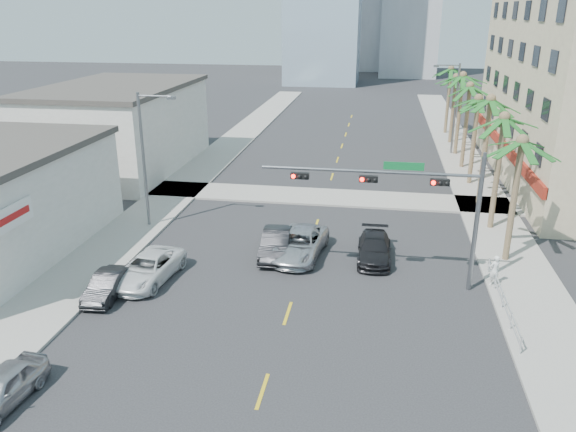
# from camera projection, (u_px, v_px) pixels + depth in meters

# --- Properties ---
(ground) EXTENTS (260.00, 260.00, 0.00)m
(ground) POSITION_uv_depth(u_px,v_px,m) (272.00, 361.00, 23.55)
(ground) COLOR #262628
(ground) RESTS_ON ground
(sidewalk_right) EXTENTS (4.00, 120.00, 0.15)m
(sidewalk_right) POSITION_uv_depth(u_px,v_px,m) (489.00, 214.00, 40.21)
(sidewalk_right) COLOR gray
(sidewalk_right) RESTS_ON ground
(sidewalk_left) EXTENTS (4.00, 120.00, 0.15)m
(sidewalk_left) POSITION_uv_depth(u_px,v_px,m) (170.00, 197.00, 43.87)
(sidewalk_left) COLOR gray
(sidewalk_left) RESTS_ON ground
(sidewalk_cross) EXTENTS (80.00, 4.00, 0.15)m
(sidewalk_cross) POSITION_uv_depth(u_px,v_px,m) (325.00, 197.00, 43.89)
(sidewalk_cross) COLOR gray
(sidewalk_cross) RESTS_ON ground
(building_left_far) EXTENTS (11.00, 18.00, 7.20)m
(building_left_far) POSITION_uv_depth(u_px,v_px,m) (120.00, 129.00, 51.19)
(building_left_far) COLOR beige
(building_left_far) RESTS_ON ground
(traffic_signal_mast) EXTENTS (11.12, 0.54, 7.20)m
(traffic_signal_mast) POSITION_uv_depth(u_px,v_px,m) (413.00, 195.00, 28.28)
(traffic_signal_mast) COLOR slate
(traffic_signal_mast) RESTS_ON ground
(palm_tree_0) EXTENTS (4.80, 4.80, 7.80)m
(palm_tree_0) POSITION_uv_depth(u_px,v_px,m) (522.00, 143.00, 30.44)
(palm_tree_0) COLOR brown
(palm_tree_0) RESTS_ON ground
(palm_tree_1) EXTENTS (4.80, 4.80, 8.16)m
(palm_tree_1) POSITION_uv_depth(u_px,v_px,m) (504.00, 119.00, 35.13)
(palm_tree_1) COLOR brown
(palm_tree_1) RESTS_ON ground
(palm_tree_2) EXTENTS (4.80, 4.80, 8.52)m
(palm_tree_2) POSITION_uv_depth(u_px,v_px,m) (491.00, 101.00, 39.82)
(palm_tree_2) COLOR brown
(palm_tree_2) RESTS_ON ground
(palm_tree_3) EXTENTS (4.80, 4.80, 7.80)m
(palm_tree_3) POSITION_uv_depth(u_px,v_px,m) (478.00, 100.00, 44.88)
(palm_tree_3) COLOR brown
(palm_tree_3) RESTS_ON ground
(palm_tree_4) EXTENTS (4.80, 4.80, 8.16)m
(palm_tree_4) POSITION_uv_depth(u_px,v_px,m) (470.00, 87.00, 49.57)
(palm_tree_4) COLOR brown
(palm_tree_4) RESTS_ON ground
(palm_tree_5) EXTENTS (4.80, 4.80, 8.52)m
(palm_tree_5) POSITION_uv_depth(u_px,v_px,m) (463.00, 76.00, 54.26)
(palm_tree_5) COLOR brown
(palm_tree_5) RESTS_ON ground
(palm_tree_6) EXTENTS (4.80, 4.80, 7.80)m
(palm_tree_6) POSITION_uv_depth(u_px,v_px,m) (456.00, 78.00, 59.32)
(palm_tree_6) COLOR brown
(palm_tree_6) RESTS_ON ground
(palm_tree_7) EXTENTS (4.80, 4.80, 8.16)m
(palm_tree_7) POSITION_uv_depth(u_px,v_px,m) (451.00, 69.00, 64.01)
(palm_tree_7) COLOR brown
(palm_tree_7) RESTS_ON ground
(streetlight_left) EXTENTS (2.55, 0.25, 9.00)m
(streetlight_left) POSITION_uv_depth(u_px,v_px,m) (146.00, 154.00, 36.43)
(streetlight_left) COLOR slate
(streetlight_left) RESTS_ON ground
(streetlight_right) EXTENTS (2.55, 0.25, 9.00)m
(streetlight_right) POSITION_uv_depth(u_px,v_px,m) (454.00, 104.00, 55.30)
(streetlight_right) COLOR slate
(streetlight_right) RESTS_ON ground
(guardrail) EXTENTS (0.08, 8.08, 1.00)m
(guardrail) POSITION_uv_depth(u_px,v_px,m) (503.00, 298.00, 27.30)
(guardrail) COLOR silver
(guardrail) RESTS_ON ground
(car_parked_near) EXTENTS (1.97, 4.15, 1.37)m
(car_parked_near) POSITION_uv_depth(u_px,v_px,m) (2.00, 388.00, 20.80)
(car_parked_near) COLOR #AFAFB4
(car_parked_near) RESTS_ON ground
(car_parked_mid) EXTENTS (1.56, 3.90, 1.26)m
(car_parked_mid) POSITION_uv_depth(u_px,v_px,m) (107.00, 285.00, 28.66)
(car_parked_mid) COLOR black
(car_parked_mid) RESTS_ON ground
(car_parked_far) EXTENTS (2.99, 5.46, 1.45)m
(car_parked_far) POSITION_uv_depth(u_px,v_px,m) (148.00, 268.00, 30.32)
(car_parked_far) COLOR white
(car_parked_far) RESTS_ON ground
(car_lane_left) EXTENTS (1.91, 4.78, 1.54)m
(car_lane_left) POSITION_uv_depth(u_px,v_px,m) (276.00, 243.00, 33.41)
(car_lane_left) COLOR black
(car_lane_left) RESTS_ON ground
(car_lane_center) EXTENTS (3.24, 5.92, 1.57)m
(car_lane_center) POSITION_uv_depth(u_px,v_px,m) (300.00, 244.00, 33.31)
(car_lane_center) COLOR #BCBCC1
(car_lane_center) RESTS_ON ground
(car_lane_right) EXTENTS (2.00, 4.79, 1.38)m
(car_lane_right) POSITION_uv_depth(u_px,v_px,m) (374.00, 248.00, 32.93)
(car_lane_right) COLOR black
(car_lane_right) RESTS_ON ground
(pedestrian) EXTENTS (0.73, 0.63, 1.68)m
(pedestrian) POSITION_uv_depth(u_px,v_px,m) (495.00, 270.00, 29.49)
(pedestrian) COLOR white
(pedestrian) RESTS_ON sidewalk_right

